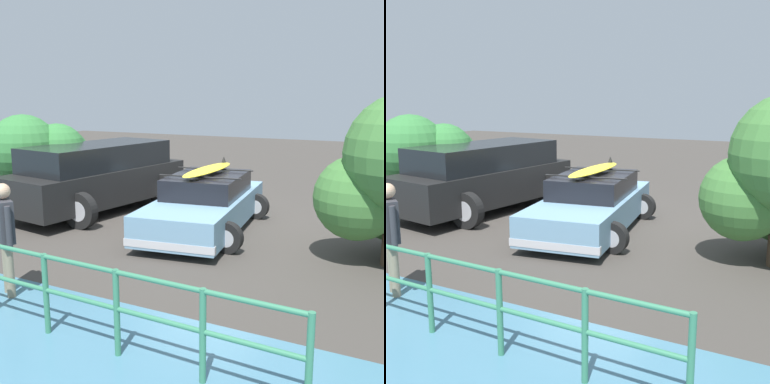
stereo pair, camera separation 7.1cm
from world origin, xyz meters
TOP-DOWN VIEW (x-y plane):
  - ground_plane at (0.00, 0.00)m, footprint 44.00×44.00m
  - sedan_car at (-0.08, 0.35)m, footprint 2.68×4.55m
  - suv_car at (3.08, -0.03)m, footprint 3.01×5.10m
  - person_bystander at (0.94, 4.80)m, footprint 0.56×0.41m
  - railing_fence at (0.14, 5.40)m, footprint 7.59×0.29m
  - bush_near_right at (5.09, 0.03)m, footprint 2.97×2.84m

SIDE VIEW (x-z plane):
  - ground_plane at x=0.00m, z-range -0.02..0.00m
  - sedan_car at x=-0.08m, z-range -0.16..1.31m
  - railing_fence at x=0.14m, z-range 0.14..1.16m
  - suv_car at x=3.08m, z-range 0.04..1.73m
  - person_bystander at x=0.94m, z-range 0.17..1.83m
  - bush_near_right at x=5.09m, z-range 0.07..2.48m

